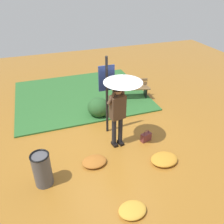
{
  "coord_description": "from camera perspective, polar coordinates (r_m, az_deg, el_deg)",
  "views": [
    {
      "loc": [
        -1.66,
        -4.78,
        4.12
      ],
      "look_at": [
        0.09,
        0.29,
        0.85
      ],
      "focal_mm": 37.24,
      "sensor_mm": 36.0,
      "label": 1
    }
  ],
  "objects": [
    {
      "name": "trash_bin",
      "position": [
        5.43,
        -16.78,
        -13.33
      ],
      "size": [
        0.42,
        0.42,
        0.83
      ],
      "color": "#4C4C51",
      "rests_on": "ground_plane"
    },
    {
      "name": "person_with_umbrella",
      "position": [
        5.71,
        2.13,
        4.61
      ],
      "size": [
        0.96,
        0.96,
        2.04
      ],
      "color": "black",
      "rests_on": "ground_plane"
    },
    {
      "name": "shrub_cluster",
      "position": [
        7.58,
        -3.03,
        1.03
      ],
      "size": [
        0.77,
        0.7,
        0.63
      ],
      "color": "#285628",
      "rests_on": "ground_plane"
    },
    {
      "name": "leaf_pile_near_person",
      "position": [
        6.09,
        12.69,
        -11.24
      ],
      "size": [
        0.69,
        0.56,
        0.15
      ],
      "color": "#C68428",
      "rests_on": "ground_plane"
    },
    {
      "name": "grass_verge",
      "position": [
        9.04,
        -7.59,
        4.14
      ],
      "size": [
        4.8,
        4.0,
        0.05
      ],
      "color": "#2D662D",
      "rests_on": "ground_plane"
    },
    {
      "name": "handbag",
      "position": [
        6.63,
        8.35,
        -6.08
      ],
      "size": [
        0.33,
        0.21,
        0.37
      ],
      "color": "brown",
      "rests_on": "ground_plane"
    },
    {
      "name": "leaf_pile_by_bench",
      "position": [
        5.01,
        5.03,
        -22.84
      ],
      "size": [
        0.57,
        0.46,
        0.13
      ],
      "color": "gold",
      "rests_on": "ground_plane"
    },
    {
      "name": "park_bench",
      "position": [
        8.59,
        4.33,
        5.66
      ],
      "size": [
        1.43,
        0.71,
        0.75
      ],
      "color": "black",
      "rests_on": "ground_plane"
    },
    {
      "name": "leaf_pile_far_path",
      "position": [
        5.91,
        -4.35,
        -12.02
      ],
      "size": [
        0.61,
        0.49,
        0.13
      ],
      "color": "#A86023",
      "rests_on": "ground_plane"
    },
    {
      "name": "ground_plane",
      "position": [
        6.52,
        0.11,
        -7.79
      ],
      "size": [
        18.0,
        18.0,
        0.0
      ],
      "primitive_type": "plane",
      "color": "#9E6623"
    },
    {
      "name": "info_sign_post",
      "position": [
        6.28,
        -1.31,
        6.14
      ],
      "size": [
        0.44,
        0.07,
        2.3
      ],
      "color": "black",
      "rests_on": "ground_plane"
    }
  ]
}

